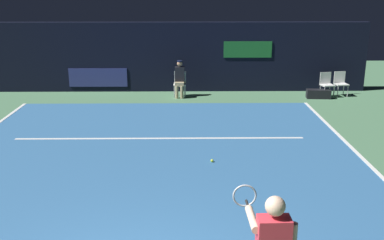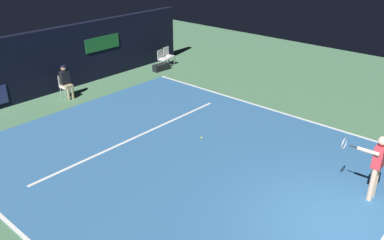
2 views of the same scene
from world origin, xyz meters
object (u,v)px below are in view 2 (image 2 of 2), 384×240
Objects in this scene: courtside_chair_near at (162,58)px; tennis_ball at (202,138)px; line_judge_on_chair at (66,81)px; tennis_player at (376,164)px; courtside_chair_far at (168,55)px; equipment_bag at (161,67)px.

courtside_chair_near is 12.94× the size of tennis_ball.
line_judge_on_chair is at bearing 97.33° from tennis_ball.
tennis_ball is at bearing 93.90° from tennis_player.
tennis_player is 1.97× the size of courtside_chair_far.
line_judge_on_chair is 5.89m from courtside_chair_far.
courtside_chair_far is (5.88, 0.12, -0.18)m from line_judge_on_chair.
tennis_ball is (-4.51, -6.34, -0.46)m from courtside_chair_near.
tennis_player is at bearing -111.96° from courtside_chair_far.
equipment_bag is at bearing -143.70° from courtside_chair_near.
equipment_bag is at bearing -155.86° from courtside_chair_far.
courtside_chair_far is at bearing 1.13° from line_judge_on_chair.
equipment_bag is at bearing -3.32° from line_judge_on_chair.
line_judge_on_chair is 1.50× the size of courtside_chair_far.
tennis_player is 11.63m from line_judge_on_chair.
tennis_player reaches higher than courtside_chair_far.
courtside_chair_far is (0.56, 0.15, 0.00)m from courtside_chair_near.
line_judge_on_chair is at bearing 95.80° from tennis_player.
courtside_chair_near reaches higher than equipment_bag.
tennis_player is 1.97× the size of courtside_chair_near.
equipment_bag is (-0.35, -0.26, -0.34)m from courtside_chair_near.
tennis_player reaches higher than courtside_chair_near.
tennis_player reaches higher than line_judge_on_chair.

